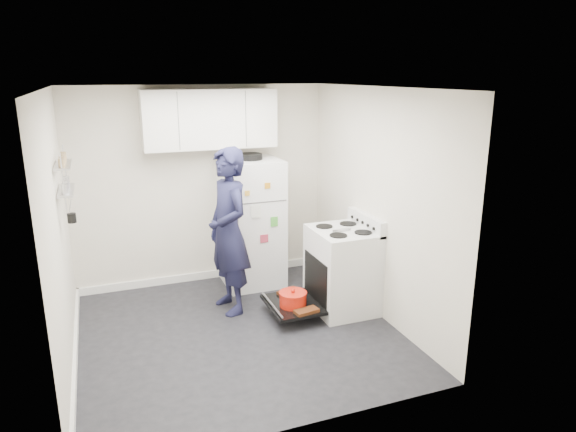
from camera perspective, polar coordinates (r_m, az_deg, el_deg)
name	(u,v)px	position (r m, az deg, el deg)	size (l,w,h in m)	color
room	(232,222)	(5.10, -6.29, -0.68)	(3.21, 3.21, 2.51)	black
electric_range	(341,270)	(5.89, 5.93, -6.04)	(0.66, 0.76, 1.10)	silver
open_oven_door	(293,302)	(5.75, 0.56, -9.49)	(0.55, 0.73, 0.23)	black
refrigerator	(251,222)	(6.49, -4.08, -0.70)	(0.72, 0.74, 1.68)	white
upper_cabinets	(210,119)	(6.32, -8.68, 10.61)	(1.60, 0.33, 0.70)	silver
wall_shelf_rack	(65,178)	(5.31, -23.55, 3.93)	(0.14, 0.60, 0.61)	#B2B2B7
person	(229,231)	(5.73, -6.63, -1.71)	(0.68, 0.45, 1.87)	#181836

